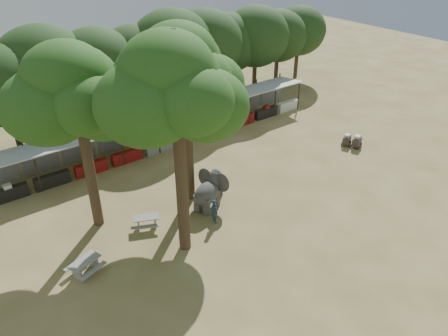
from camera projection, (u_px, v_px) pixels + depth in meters
ground at (287, 225)px, 26.33m from camera, size 100.00×100.00×0.00m
vendor_stalls at (168, 129)px, 35.29m from camera, size 28.00×2.99×2.80m
yard_tree_left at (72, 95)px, 22.42m from camera, size 7.10×6.90×11.02m
yard_tree_center at (172, 91)px, 20.02m from camera, size 7.10×6.90×12.04m
yard_tree_back at (181, 71)px, 24.68m from camera, size 7.10×6.90×11.36m
backdrop_trees at (133, 62)px, 36.68m from camera, size 46.46×5.95×8.33m
elephant at (210, 190)px, 27.53m from camera, size 3.10×2.41×2.31m
handler at (215, 211)px, 26.19m from camera, size 0.52×0.66×1.61m
picnic_table_near at (85, 265)px, 22.53m from camera, size 2.04×1.94×0.82m
picnic_table_far at (147, 220)px, 25.91m from camera, size 1.90×1.82×0.74m
cart_front at (347, 140)px, 35.28m from camera, size 1.13×0.97×0.93m
cart_back at (357, 141)px, 34.95m from camera, size 1.20×1.01×1.00m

